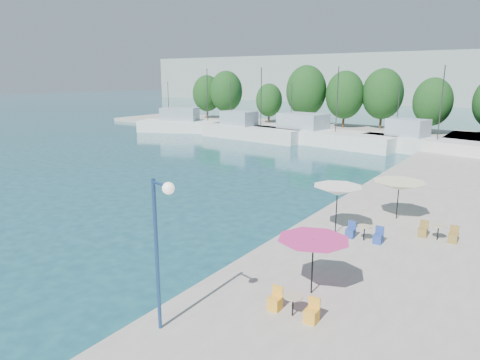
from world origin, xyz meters
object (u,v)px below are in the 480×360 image
Objects in this scene: trawler_03 at (318,135)px; trawler_04 at (421,144)px; umbrella_white at (337,191)px; umbrella_pink at (313,246)px; trawler_01 at (194,125)px; street_lamp at (161,229)px; trawler_02 at (249,131)px; umbrella_cream at (399,186)px.

trawler_04 is (12.81, -0.18, 0.00)m from trawler_03.
umbrella_white is at bearing -55.60° from trawler_03.
umbrella_pink is 1.07× the size of umbrella_white.
trawler_01 is 7.38× the size of umbrella_white.
trawler_03 is 45.65m from street_lamp.
umbrella_pink is at bearing 73.50° from street_lamp.
trawler_02 is (11.62, -1.53, 0.00)m from trawler_01.
umbrella_cream is (0.24, 10.78, 0.04)m from umbrella_pink.
trawler_01 is at bearing 177.26° from trawler_02.
umbrella_pink is (17.16, -38.23, 1.45)m from trawler_03.
umbrella_pink is at bearing -68.12° from trawler_01.
umbrella_pink is at bearing -75.06° from umbrella_white.
umbrella_white is at bearing -64.04° from trawler_01.
trawler_02 is 3.16× the size of street_lamp.
trawler_03 is 4.10× the size of street_lamp.
trawler_02 is at bearing -162.19° from trawler_04.
trawler_03 is 32.53m from umbrella_cream.
trawler_01 reaches higher than street_lamp.
trawler_03 is at bearing 115.96° from umbrella_white.
street_lamp is (35.87, -43.20, 3.02)m from trawler_01.
trawler_02 and trawler_03 have the same top height.
umbrella_pink is at bearing -91.27° from umbrella_cream.
trawler_02 is 37.60m from umbrella_cream.
umbrella_pink is 5.89m from street_lamp.
street_lamp is (14.44, -43.21, 3.02)m from trawler_03.
trawler_04 is 5.80× the size of umbrella_white.
trawler_03 is at bearing 114.18° from umbrella_pink.
trawler_01 reaches higher than umbrella_pink.
umbrella_cream is (38.83, -27.44, 1.49)m from trawler_01.
trawler_01 is 0.91× the size of trawler_03.
umbrella_cream reaches higher than umbrella_pink.
trawler_02 is at bearing 132.42° from street_lamp.
umbrella_pink is 10.79m from umbrella_cream.
umbrella_white is 11.69m from street_lamp.
trawler_04 is (22.62, 1.36, 0.00)m from trawler_02.
umbrella_white is at bearing -115.66° from umbrella_cream.
street_lamp is (1.62, -43.02, 3.02)m from trawler_04.
umbrella_white reaches higher than umbrella_pink.
umbrella_white is at bearing 97.48° from street_lamp.
trawler_03 is 6.99× the size of umbrella_cream.
trawler_02 is at bearing -30.91° from trawler_01.
umbrella_pink is 6.85m from umbrella_white.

